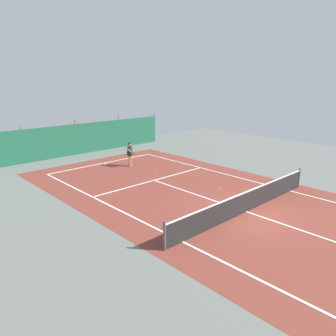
{
  "coord_description": "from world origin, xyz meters",
  "views": [
    {
      "loc": [
        -11.91,
        -7.57,
        5.85
      ],
      "look_at": [
        0.27,
        5.48,
        0.9
      ],
      "focal_mm": 34.83,
      "sensor_mm": 36.0,
      "label": 1
    }
  ],
  "objects_px": {
    "tennis_ball_midcourt": "(219,189)",
    "parked_car": "(73,137)",
    "tennis_net": "(247,201)",
    "tennis_player": "(130,153)",
    "tennis_ball_near_player": "(155,169)"
  },
  "relations": [
    {
      "from": "tennis_net",
      "to": "parked_car",
      "type": "distance_m",
      "value": 18.68
    },
    {
      "from": "tennis_net",
      "to": "tennis_ball_near_player",
      "type": "height_order",
      "value": "tennis_net"
    },
    {
      "from": "tennis_player",
      "to": "tennis_ball_midcourt",
      "type": "xyz_separation_m",
      "value": [
        0.65,
        -7.18,
        -0.93
      ]
    },
    {
      "from": "tennis_net",
      "to": "tennis_ball_midcourt",
      "type": "relative_size",
      "value": 153.33
    },
    {
      "from": "tennis_ball_midcourt",
      "to": "tennis_net",
      "type": "bearing_deg",
      "value": -119.51
    },
    {
      "from": "tennis_net",
      "to": "parked_car",
      "type": "height_order",
      "value": "parked_car"
    },
    {
      "from": "tennis_ball_midcourt",
      "to": "parked_car",
      "type": "height_order",
      "value": "parked_car"
    },
    {
      "from": "tennis_net",
      "to": "tennis_player",
      "type": "distance_m",
      "value": 10.0
    },
    {
      "from": "tennis_ball_near_player",
      "to": "tennis_ball_midcourt",
      "type": "distance_m",
      "value": 5.4
    },
    {
      "from": "tennis_ball_midcourt",
      "to": "tennis_player",
      "type": "bearing_deg",
      "value": 95.16
    },
    {
      "from": "tennis_ball_near_player",
      "to": "tennis_ball_midcourt",
      "type": "relative_size",
      "value": 1.0
    },
    {
      "from": "tennis_player",
      "to": "tennis_ball_near_player",
      "type": "relative_size",
      "value": 24.85
    },
    {
      "from": "tennis_player",
      "to": "tennis_ball_midcourt",
      "type": "bearing_deg",
      "value": 72.44
    },
    {
      "from": "tennis_player",
      "to": "tennis_ball_near_player",
      "type": "bearing_deg",
      "value": 88.36
    },
    {
      "from": "parked_car",
      "to": "tennis_net",
      "type": "bearing_deg",
      "value": 78.91
    }
  ]
}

